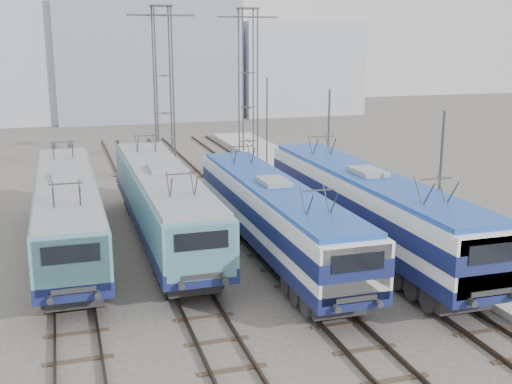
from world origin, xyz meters
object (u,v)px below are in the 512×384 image
(locomotive_center_left, at_px, (163,200))
(locomotive_far_right, at_px, (369,204))
(catenary_tower_west, at_px, (164,89))
(catenary_tower_east, at_px, (248,85))
(locomotive_far_left, at_px, (67,209))
(mast_front, at_px, (439,192))
(mast_rear, at_px, (267,123))
(mast_mid, at_px, (328,148))
(locomotive_center_right, at_px, (275,213))

(locomotive_center_left, xyz_separation_m, locomotive_far_right, (9.00, -4.13, 0.12))
(catenary_tower_west, bearing_deg, catenary_tower_east, 17.10)
(locomotive_center_left, relative_size, catenary_tower_east, 1.51)
(locomotive_far_left, distance_m, locomotive_center_left, 4.50)
(mast_front, bearing_deg, locomotive_center_left, 147.15)
(mast_rear, bearing_deg, locomotive_far_left, -131.86)
(catenary_tower_west, bearing_deg, mast_mid, -42.93)
(locomotive_far_left, distance_m, catenary_tower_west, 15.41)
(catenary_tower_east, xyz_separation_m, mast_mid, (2.10, -10.00, -3.14))
(locomotive_far_right, bearing_deg, locomotive_far_left, 163.53)
(mast_front, xyz_separation_m, mast_rear, (0.00, 24.00, 0.00))
(locomotive_far_right, xyz_separation_m, mast_front, (1.85, -2.88, 1.12))
(locomotive_center_left, height_order, catenary_tower_west, catenary_tower_west)
(locomotive_far_left, bearing_deg, mast_mid, 18.48)
(locomotive_far_right, relative_size, mast_mid, 2.67)
(locomotive_center_right, distance_m, locomotive_far_right, 4.52)
(mast_front, relative_size, mast_mid, 1.00)
(catenary_tower_west, relative_size, mast_front, 1.71)
(locomotive_center_right, xyz_separation_m, mast_front, (6.35, -3.27, 1.27))
(locomotive_center_left, height_order, locomotive_center_right, locomotive_center_left)
(locomotive_far_right, height_order, mast_rear, mast_rear)
(locomotive_center_right, height_order, locomotive_far_right, locomotive_far_right)
(catenary_tower_west, bearing_deg, locomotive_center_left, -99.82)
(catenary_tower_west, height_order, mast_mid, catenary_tower_west)
(catenary_tower_east, bearing_deg, catenary_tower_west, -162.90)
(catenary_tower_west, height_order, mast_front, catenary_tower_west)
(locomotive_far_left, xyz_separation_m, mast_mid, (15.35, 5.13, 1.29))
(locomotive_center_left, height_order, mast_rear, mast_rear)
(locomotive_far_right, bearing_deg, locomotive_center_left, 155.37)
(locomotive_center_left, xyz_separation_m, locomotive_center_right, (4.50, -3.73, -0.03))
(catenary_tower_east, distance_m, mast_mid, 10.69)
(catenary_tower_west, bearing_deg, mast_rear, 24.94)
(catenary_tower_west, bearing_deg, mast_front, -66.73)
(locomotive_center_left, height_order, mast_front, mast_front)
(locomotive_center_left, height_order, catenary_tower_east, catenary_tower_east)
(mast_front, bearing_deg, mast_rear, 90.00)
(locomotive_far_left, height_order, locomotive_center_left, locomotive_center_left)
(locomotive_far_left, xyz_separation_m, mast_rear, (15.35, 17.13, 1.29))
(locomotive_far_left, height_order, catenary_tower_west, catenary_tower_west)
(catenary_tower_west, distance_m, catenary_tower_east, 6.80)
(locomotive_center_left, xyz_separation_m, mast_mid, (10.85, 4.99, 1.24))
(locomotive_far_right, distance_m, catenary_tower_east, 19.59)
(locomotive_center_left, bearing_deg, locomotive_far_right, -24.63)
(catenary_tower_east, height_order, mast_rear, catenary_tower_east)
(mast_front, bearing_deg, mast_mid, 90.00)
(mast_front, bearing_deg, locomotive_center_right, 152.73)
(locomotive_far_left, relative_size, locomotive_center_left, 0.98)
(locomotive_far_right, bearing_deg, catenary_tower_west, 111.52)
(locomotive_far_left, height_order, mast_rear, mast_rear)
(locomotive_far_right, height_order, catenary_tower_east, catenary_tower_east)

